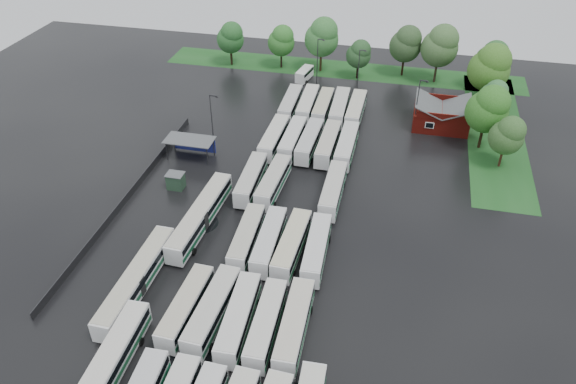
# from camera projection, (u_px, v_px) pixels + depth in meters

# --- Properties ---
(ground) EXTENTS (160.00, 160.00, 0.00)m
(ground) POSITION_uv_depth(u_px,v_px,m) (253.00, 255.00, 75.48)
(ground) COLOR black
(ground) RESTS_ON ground
(brick_building) EXTENTS (10.07, 8.60, 5.39)m
(brick_building) POSITION_uv_depth(u_px,v_px,m) (441.00, 117.00, 103.95)
(brick_building) COLOR maroon
(brick_building) RESTS_ON ground
(wash_shed) EXTENTS (8.20, 4.20, 3.58)m
(wash_shed) POSITION_uv_depth(u_px,v_px,m) (191.00, 141.00, 94.43)
(wash_shed) COLOR #2D2D30
(wash_shed) RESTS_ON ground
(utility_hut) EXTENTS (2.70, 2.20, 2.62)m
(utility_hut) POSITION_uv_depth(u_px,v_px,m) (176.00, 181.00, 87.72)
(utility_hut) COLOR #203A27
(utility_hut) RESTS_ON ground
(grass_strip_north) EXTENTS (80.00, 10.00, 0.01)m
(grass_strip_north) POSITION_uv_depth(u_px,v_px,m) (341.00, 69.00, 126.60)
(grass_strip_north) COLOR #1B501C
(grass_strip_north) RESTS_ON ground
(grass_strip_east) EXTENTS (10.00, 50.00, 0.01)m
(grass_strip_east) POSITION_uv_depth(u_px,v_px,m) (495.00, 132.00, 103.21)
(grass_strip_east) COLOR #1B501C
(grass_strip_east) RESTS_ON ground
(west_fence) EXTENTS (0.10, 50.00, 1.20)m
(west_fence) POSITION_uv_depth(u_px,v_px,m) (128.00, 196.00, 85.59)
(west_fence) COLOR #2D2D30
(west_fence) RESTS_ON ground
(bus_r1c0) EXTENTS (2.93, 11.93, 3.30)m
(bus_r1c0) POSITION_uv_depth(u_px,v_px,m) (186.00, 307.00, 65.43)
(bus_r1c0) COLOR silver
(bus_r1c0) RESTS_ON ground
(bus_r1c1) EXTENTS (3.22, 12.55, 3.46)m
(bus_r1c1) POSITION_uv_depth(u_px,v_px,m) (212.00, 310.00, 64.90)
(bus_r1c1) COLOR silver
(bus_r1c1) RESTS_ON ground
(bus_r1c2) EXTENTS (3.20, 12.39, 3.42)m
(bus_r1c2) POSITION_uv_depth(u_px,v_px,m) (239.00, 318.00, 63.95)
(bus_r1c2) COLOR silver
(bus_r1c2) RESTS_ON ground
(bus_r1c3) EXTENTS (2.85, 11.96, 3.31)m
(bus_r1c3) POSITION_uv_depth(u_px,v_px,m) (266.00, 324.00, 63.33)
(bus_r1c3) COLOR silver
(bus_r1c3) RESTS_ON ground
(bus_r1c4) EXTENTS (2.99, 12.49, 3.46)m
(bus_r1c4) POSITION_uv_depth(u_px,v_px,m) (294.00, 326.00, 63.03)
(bus_r1c4) COLOR silver
(bus_r1c4) RESTS_ON ground
(bus_r2c1) EXTENTS (2.97, 11.94, 3.30)m
(bus_r2c1) POSITION_uv_depth(u_px,v_px,m) (247.00, 237.00, 75.71)
(bus_r2c1) COLOR silver
(bus_r2c1) RESTS_ON ground
(bus_r2c2) EXTENTS (2.92, 12.11, 3.35)m
(bus_r2c2) POSITION_uv_depth(u_px,v_px,m) (269.00, 241.00, 75.05)
(bus_r2c2) COLOR silver
(bus_r2c2) RESTS_ON ground
(bus_r2c3) EXTENTS (3.02, 12.43, 3.44)m
(bus_r2c3) POSITION_uv_depth(u_px,v_px,m) (292.00, 245.00, 74.38)
(bus_r2c3) COLOR silver
(bus_r2c3) RESTS_ON ground
(bus_r2c4) EXTENTS (3.07, 12.14, 3.35)m
(bus_r2c4) POSITION_uv_depth(u_px,v_px,m) (316.00, 249.00, 73.76)
(bus_r2c4) COLOR silver
(bus_r2c4) RESTS_ON ground
(bus_r3c0) EXTENTS (2.89, 12.06, 3.34)m
(bus_r3c0) POSITION_uv_depth(u_px,v_px,m) (251.00, 179.00, 87.16)
(bus_r3c0) COLOR silver
(bus_r3c0) RESTS_ON ground
(bus_r3c1) EXTENTS (3.05, 12.19, 3.37)m
(bus_r3c1) POSITION_uv_depth(u_px,v_px,m) (273.00, 182.00, 86.55)
(bus_r3c1) COLOR silver
(bus_r3c1) RESTS_ON ground
(bus_r3c4) EXTENTS (2.75, 12.42, 3.45)m
(bus_r3c4) POSITION_uv_depth(u_px,v_px,m) (333.00, 190.00, 84.66)
(bus_r3c4) COLOR silver
(bus_r3c4) RESTS_ON ground
(bus_r4c0) EXTENTS (2.79, 12.52, 3.48)m
(bus_r4c0) POSITION_uv_depth(u_px,v_px,m) (274.00, 138.00, 97.51)
(bus_r4c0) COLOR silver
(bus_r4c0) RESTS_ON ground
(bus_r4c1) EXTENTS (2.67, 12.07, 3.35)m
(bus_r4c1) POSITION_uv_depth(u_px,v_px,m) (293.00, 139.00, 97.39)
(bus_r4c1) COLOR silver
(bus_r4c1) RESTS_ON ground
(bus_r4c2) EXTENTS (2.88, 12.20, 3.38)m
(bus_r4c2) POSITION_uv_depth(u_px,v_px,m) (309.00, 141.00, 96.67)
(bus_r4c2) COLOR silver
(bus_r4c2) RESTS_ON ground
(bus_r4c3) EXTENTS (2.72, 12.34, 3.43)m
(bus_r4c3) POSITION_uv_depth(u_px,v_px,m) (328.00, 144.00, 95.94)
(bus_r4c3) COLOR silver
(bus_r4c3) RESTS_ON ground
(bus_r4c4) EXTENTS (2.70, 12.51, 3.48)m
(bus_r4c4) POSITION_uv_depth(u_px,v_px,m) (347.00, 146.00, 95.34)
(bus_r4c4) COLOR silver
(bus_r4c4) RESTS_ON ground
(bus_r5c0) EXTENTS (2.83, 12.12, 3.36)m
(bus_r5c0) POSITION_uv_depth(u_px,v_px,m) (290.00, 104.00, 108.48)
(bus_r5c0) COLOR silver
(bus_r5c0) RESTS_ON ground
(bus_r5c1) EXTENTS (2.95, 12.41, 3.44)m
(bus_r5c1) POSITION_uv_depth(u_px,v_px,m) (308.00, 104.00, 108.25)
(bus_r5c1) COLOR silver
(bus_r5c1) RESTS_ON ground
(bus_r5c2) EXTENTS (2.63, 11.86, 3.29)m
(bus_r5c2) POSITION_uv_depth(u_px,v_px,m) (323.00, 107.00, 107.54)
(bus_r5c2) COLOR silver
(bus_r5c2) RESTS_ON ground
(bus_r5c3) EXTENTS (3.03, 12.63, 3.50)m
(bus_r5c3) POSITION_uv_depth(u_px,v_px,m) (339.00, 108.00, 106.93)
(bus_r5c3) COLOR silver
(bus_r5c3) RESTS_ON ground
(bus_r5c4) EXTENTS (2.74, 12.41, 3.45)m
(bus_r5c4) POSITION_uv_depth(u_px,v_px,m) (356.00, 110.00, 106.21)
(bus_r5c4) COLOR silver
(bus_r5c4) RESTS_ON ground
(artic_bus_west_a) EXTENTS (3.06, 18.48, 3.42)m
(artic_bus_west_a) POSITION_uv_depth(u_px,v_px,m) (103.00, 376.00, 57.60)
(artic_bus_west_a) COLOR silver
(artic_bus_west_a) RESTS_ON ground
(artic_bus_west_b) EXTENTS (3.42, 18.48, 3.41)m
(artic_bus_west_b) POSITION_uv_depth(u_px,v_px,m) (201.00, 216.00, 79.48)
(artic_bus_west_b) COLOR silver
(artic_bus_west_b) RESTS_ON ground
(artic_bus_west_c) EXTENTS (2.74, 17.98, 3.33)m
(artic_bus_west_c) POSITION_uv_depth(u_px,v_px,m) (137.00, 280.00, 69.04)
(artic_bus_west_c) COLOR silver
(artic_bus_west_c) RESTS_ON ground
(minibus) EXTENTS (3.09, 5.95, 2.47)m
(minibus) POSITION_uv_depth(u_px,v_px,m) (304.00, 74.00, 121.25)
(minibus) COLOR white
(minibus) RESTS_ON ground
(tree_north_0) EXTENTS (6.10, 6.10, 10.10)m
(tree_north_0) POSITION_uv_depth(u_px,v_px,m) (231.00, 37.00, 125.09)
(tree_north_0) COLOR black
(tree_north_0) RESTS_ON ground
(tree_north_1) EXTENTS (5.99, 5.99, 9.91)m
(tree_north_1) POSITION_uv_depth(u_px,v_px,m) (282.00, 40.00, 123.83)
(tree_north_1) COLOR black
(tree_north_1) RESTS_ON ground
(tree_north_2) EXTENTS (7.44, 7.44, 12.32)m
(tree_north_2) POSITION_uv_depth(u_px,v_px,m) (322.00, 37.00, 121.32)
(tree_north_2) COLOR #3C2A17
(tree_north_2) RESTS_ON ground
(tree_north_3) EXTENTS (5.31, 5.31, 8.80)m
(tree_north_3) POSITION_uv_depth(u_px,v_px,m) (359.00, 54.00, 119.34)
(tree_north_3) COLOR black
(tree_north_3) RESTS_ON ground
(tree_north_4) EXTENTS (6.84, 6.84, 11.33)m
(tree_north_4) POSITION_uv_depth(u_px,v_px,m) (406.00, 43.00, 119.73)
(tree_north_4) COLOR black
(tree_north_4) RESTS_ON ground
(tree_north_5) EXTENTS (7.72, 7.72, 12.79)m
(tree_north_5) POSITION_uv_depth(u_px,v_px,m) (441.00, 45.00, 116.28)
(tree_north_5) COLOR #36291C
(tree_north_5) RESTS_ON ground
(tree_north_6) EXTENTS (6.53, 6.53, 10.82)m
(tree_north_6) POSITION_uv_depth(u_px,v_px,m) (493.00, 59.00, 113.72)
(tree_north_6) COLOR #302015
(tree_north_6) RESTS_ON ground
(tree_east_0) EXTENTS (5.66, 5.66, 9.37)m
(tree_east_0) POSITION_uv_depth(u_px,v_px,m) (508.00, 135.00, 90.04)
(tree_east_0) COLOR #3D2113
(tree_east_0) RESTS_ON ground
(tree_east_1) EXTENTS (7.20, 7.20, 11.92)m
(tree_east_1) POSITION_uv_depth(u_px,v_px,m) (489.00, 109.00, 94.03)
(tree_east_1) COLOR black
(tree_east_1) RESTS_ON ground
(tree_east_2) EXTENTS (5.16, 5.16, 8.55)m
(tree_east_2) POSITION_uv_depth(u_px,v_px,m) (494.00, 95.00, 103.18)
(tree_east_2) COLOR #322519
(tree_east_2) RESTS_ON ground
(tree_east_3) EXTENTS (7.95, 7.95, 13.17)m
(tree_east_3) POSITION_uv_depth(u_px,v_px,m) (490.00, 67.00, 106.42)
(tree_east_3) COLOR black
(tree_east_3) RESTS_ON ground
(tree_east_4) EXTENTS (4.91, 4.87, 8.07)m
(tree_east_4) POSITION_uv_depth(u_px,v_px,m) (493.00, 71.00, 113.02)
(tree_east_4) COLOR black
(tree_east_4) RESTS_ON ground
(lamp_post_ne) EXTENTS (1.55, 0.30, 10.04)m
(lamp_post_ne) POSITION_uv_depth(u_px,v_px,m) (418.00, 102.00, 100.19)
(lamp_post_ne) COLOR #2D2D30
(lamp_post_ne) RESTS_ON ground
(lamp_post_nw) EXTENTS (1.65, 0.32, 10.71)m
(lamp_post_nw) POSITION_uv_depth(u_px,v_px,m) (213.00, 119.00, 93.98)
(lamp_post_nw) COLOR #2D2D30
(lamp_post_nw) RESTS_ON ground
(lamp_post_back_w) EXTENTS (1.53, 0.30, 9.93)m
(lamp_post_back_w) POSITION_uv_depth(u_px,v_px,m) (318.00, 58.00, 116.98)
(lamp_post_back_w) COLOR #2D2D30
(lamp_post_back_w) RESTS_ON ground
(lamp_post_back_e) EXTENTS (1.42, 0.28, 9.19)m
(lamp_post_back_e) POSITION_uv_depth(u_px,v_px,m) (359.00, 68.00, 113.95)
(lamp_post_back_e) COLOR #2D2D30
(lamp_post_back_e) RESTS_ON ground
(puddle_0) EXTENTS (6.34, 6.34, 0.01)m
(puddle_0) POSITION_uv_depth(u_px,v_px,m) (187.00, 351.00, 62.45)
(puddle_0) COLOR black
(puddle_0) RESTS_ON ground
(puddle_2) EXTENTS (5.02, 5.02, 0.01)m
(puddle_2) POSITION_uv_depth(u_px,v_px,m) (201.00, 223.00, 81.15)
(puddle_2) COLOR black
(puddle_2) RESTS_ON ground
(puddle_3) EXTENTS (4.07, 4.07, 0.01)m
(puddle_3) POSITION_uv_depth(u_px,v_px,m) (284.00, 255.00, 75.48)
(puddle_3) COLOR black
(puddle_3) RESTS_ON ground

